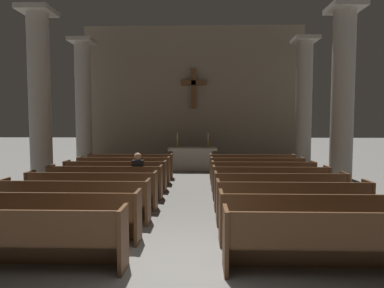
{
  "coord_description": "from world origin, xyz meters",
  "views": [
    {
      "loc": [
        0.39,
        -4.75,
        2.2
      ],
      "look_at": [
        0.0,
        9.23,
        1.24
      ],
      "focal_mm": 31.13,
      "sensor_mm": 36.0,
      "label": 1
    }
  ],
  "objects_px": {
    "pew_right_row_3": "(292,203)",
    "candlestick_right": "(208,143)",
    "pew_left_row_7": "(124,170)",
    "lone_worshipper": "(138,174)",
    "column_left_third": "(84,107)",
    "pew_left_row_8": "(131,166)",
    "pew_left_row_3": "(75,201)",
    "pew_right_row_8": "(252,166)",
    "pew_right_row_2": "(310,218)",
    "pew_right_row_6": "(263,176)",
    "pew_left_row_2": "(51,216)",
    "candlestick_left": "(177,143)",
    "pew_left_row_4": "(92,190)",
    "pew_right_row_4": "(280,191)",
    "column_left_second": "(40,102)",
    "column_right_third": "(304,107)",
    "pew_right_row_5": "(270,183)",
    "column_right_second": "(342,101)",
    "pew_right_row_1": "(336,241)",
    "pew_right_row_7": "(257,171)",
    "pew_left_row_1": "(17,238)",
    "pew_left_row_6": "(116,175)",
    "pew_left_row_5": "(105,182)"
  },
  "relations": [
    {
      "from": "candlestick_left",
      "to": "column_left_second",
      "type": "bearing_deg",
      "value": -134.73
    },
    {
      "from": "pew_right_row_4",
      "to": "column_left_second",
      "type": "relative_size",
      "value": 0.55
    },
    {
      "from": "pew_right_row_7",
      "to": "column_right_third",
      "type": "distance_m",
      "value": 4.81
    },
    {
      "from": "pew_left_row_3",
      "to": "pew_right_row_8",
      "type": "distance_m",
      "value": 7.34
    },
    {
      "from": "pew_right_row_8",
      "to": "column_right_second",
      "type": "relative_size",
      "value": 0.55
    },
    {
      "from": "pew_right_row_2",
      "to": "pew_right_row_6",
      "type": "height_order",
      "value": "same"
    },
    {
      "from": "pew_right_row_1",
      "to": "column_right_second",
      "type": "relative_size",
      "value": 0.55
    },
    {
      "from": "pew_left_row_2",
      "to": "candlestick_left",
      "type": "distance_m",
      "value": 9.36
    },
    {
      "from": "pew_left_row_2",
      "to": "pew_left_row_5",
      "type": "height_order",
      "value": "same"
    },
    {
      "from": "pew_left_row_2",
      "to": "candlestick_left",
      "type": "height_order",
      "value": "candlestick_left"
    },
    {
      "from": "pew_left_row_2",
      "to": "pew_left_row_5",
      "type": "bearing_deg",
      "value": 90.0
    },
    {
      "from": "pew_left_row_2",
      "to": "column_right_second",
      "type": "relative_size",
      "value": 0.55
    },
    {
      "from": "pew_left_row_4",
      "to": "pew_left_row_6",
      "type": "relative_size",
      "value": 1.0
    },
    {
      "from": "pew_right_row_5",
      "to": "pew_left_row_3",
      "type": "bearing_deg",
      "value": -153.98
    },
    {
      "from": "pew_left_row_3",
      "to": "pew_left_row_4",
      "type": "xyz_separation_m",
      "value": [
        0.0,
        1.14,
        0.0
      ]
    },
    {
      "from": "pew_left_row_3",
      "to": "lone_worshipper",
      "type": "distance_m",
      "value": 2.5
    },
    {
      "from": "pew_right_row_2",
      "to": "pew_right_row_8",
      "type": "height_order",
      "value": "same"
    },
    {
      "from": "pew_left_row_8",
      "to": "pew_right_row_7",
      "type": "xyz_separation_m",
      "value": [
        4.65,
        -1.14,
        0.0
      ]
    },
    {
      "from": "column_left_second",
      "to": "candlestick_left",
      "type": "distance_m",
      "value": 6.17
    },
    {
      "from": "pew_left_row_1",
      "to": "pew_right_row_3",
      "type": "bearing_deg",
      "value": 26.02
    },
    {
      "from": "column_right_third",
      "to": "candlestick_left",
      "type": "distance_m",
      "value": 5.83
    },
    {
      "from": "pew_left_row_2",
      "to": "column_right_third",
      "type": "relative_size",
      "value": 0.55
    },
    {
      "from": "pew_right_row_1",
      "to": "pew_right_row_5",
      "type": "height_order",
      "value": "same"
    },
    {
      "from": "column_right_third",
      "to": "candlestick_left",
      "type": "height_order",
      "value": "column_right_third"
    },
    {
      "from": "lone_worshipper",
      "to": "column_left_third",
      "type": "bearing_deg",
      "value": 122.32
    },
    {
      "from": "pew_left_row_2",
      "to": "pew_right_row_4",
      "type": "height_order",
      "value": "same"
    },
    {
      "from": "pew_right_row_3",
      "to": "pew_right_row_6",
      "type": "height_order",
      "value": "same"
    },
    {
      "from": "pew_left_row_4",
      "to": "column_left_second",
      "type": "bearing_deg",
      "value": 133.76
    },
    {
      "from": "pew_left_row_8",
      "to": "pew_right_row_3",
      "type": "distance_m",
      "value": 7.34
    },
    {
      "from": "pew_left_row_1",
      "to": "pew_right_row_4",
      "type": "xyz_separation_m",
      "value": [
        4.65,
        3.41,
        0.0
      ]
    },
    {
      "from": "pew_right_row_4",
      "to": "column_left_second",
      "type": "distance_m",
      "value": 8.05
    },
    {
      "from": "pew_left_row_3",
      "to": "pew_left_row_6",
      "type": "bearing_deg",
      "value": 90.0
    },
    {
      "from": "pew_left_row_1",
      "to": "pew_left_row_5",
      "type": "xyz_separation_m",
      "value": [
        0.0,
        4.54,
        0.0
      ]
    },
    {
      "from": "column_right_second",
      "to": "lone_worshipper",
      "type": "height_order",
      "value": "column_right_second"
    },
    {
      "from": "pew_left_row_3",
      "to": "column_right_second",
      "type": "relative_size",
      "value": 0.55
    },
    {
      "from": "pew_right_row_3",
      "to": "pew_left_row_7",
      "type": "bearing_deg",
      "value": 135.68
    },
    {
      "from": "pew_left_row_6",
      "to": "pew_right_row_8",
      "type": "height_order",
      "value": "same"
    },
    {
      "from": "pew_left_row_6",
      "to": "column_left_second",
      "type": "height_order",
      "value": "column_left_second"
    },
    {
      "from": "pew_right_row_1",
      "to": "pew_right_row_4",
      "type": "xyz_separation_m",
      "value": [
        0.0,
        3.41,
        0.0
      ]
    },
    {
      "from": "pew_left_row_8",
      "to": "pew_right_row_4",
      "type": "distance_m",
      "value": 6.5
    },
    {
      "from": "pew_right_row_5",
      "to": "pew_right_row_6",
      "type": "bearing_deg",
      "value": 90.0
    },
    {
      "from": "pew_left_row_4",
      "to": "candlestick_right",
      "type": "height_order",
      "value": "candlestick_right"
    },
    {
      "from": "pew_left_row_5",
      "to": "pew_right_row_5",
      "type": "bearing_deg",
      "value": 0.0
    },
    {
      "from": "pew_left_row_6",
      "to": "pew_right_row_3",
      "type": "bearing_deg",
      "value": -36.22
    },
    {
      "from": "pew_right_row_3",
      "to": "candlestick_right",
      "type": "xyz_separation_m",
      "value": [
        -1.62,
        8.05,
        0.74
      ]
    },
    {
      "from": "pew_left_row_3",
      "to": "column_right_second",
      "type": "distance_m",
      "value": 8.5
    },
    {
      "from": "pew_left_row_3",
      "to": "pew_left_row_6",
      "type": "distance_m",
      "value": 3.41
    },
    {
      "from": "pew_left_row_1",
      "to": "pew_right_row_5",
      "type": "relative_size",
      "value": 1.0
    },
    {
      "from": "pew_left_row_8",
      "to": "pew_right_row_3",
      "type": "relative_size",
      "value": 1.0
    },
    {
      "from": "pew_left_row_7",
      "to": "lone_worshipper",
      "type": "bearing_deg",
      "value": -67.22
    }
  ]
}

